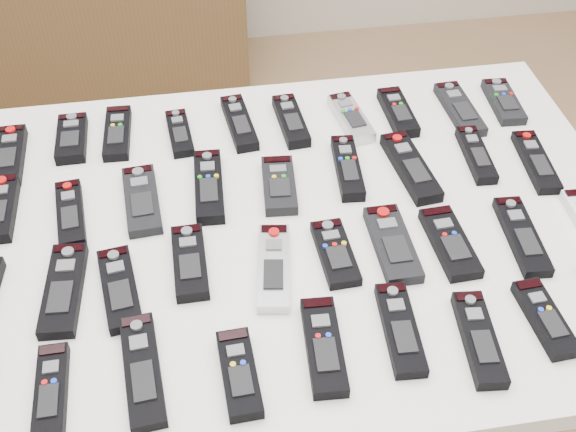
{
  "coord_description": "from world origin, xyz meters",
  "views": [
    {
      "loc": [
        -0.05,
        -0.89,
        1.68
      ],
      "look_at": [
        0.09,
        0.01,
        0.8
      ],
      "focal_mm": 45.0,
      "sensor_mm": 36.0,
      "label": 1
    }
  ],
  "objects": [
    {
      "name": "table",
      "position": [
        0.09,
        0.01,
        0.72
      ],
      "size": [
        1.25,
        0.88,
        0.78
      ],
      "color": "white",
      "rests_on": "ground"
    },
    {
      "name": "remote_0",
      "position": [
        -0.41,
        0.28,
        0.79
      ],
      "size": [
        0.06,
        0.17,
        0.02
      ],
      "primitive_type": "cube",
      "rotation": [
        0.0,
        0.0,
        0.02
      ],
      "color": "black",
      "rests_on": "table"
    },
    {
      "name": "remote_1",
      "position": [
        -0.3,
        0.31,
        0.79
      ],
      "size": [
        0.06,
        0.14,
        0.02
      ],
      "primitive_type": "cube",
      "rotation": [
        0.0,
        0.0,
        0.0
      ],
      "color": "black",
      "rests_on": "table"
    },
    {
      "name": "remote_2",
      "position": [
        -0.21,
        0.32,
        0.79
      ],
      "size": [
        0.06,
        0.16,
        0.02
      ],
      "primitive_type": "cube",
      "rotation": [
        0.0,
        0.0,
        -0.04
      ],
      "color": "black",
      "rests_on": "table"
    },
    {
      "name": "remote_3",
      "position": [
        -0.08,
        0.3,
        0.79
      ],
      "size": [
        0.05,
        0.14,
        0.02
      ],
      "primitive_type": "cube",
      "rotation": [
        0.0,
        0.0,
        0.08
      ],
      "color": "black",
      "rests_on": "table"
    },
    {
      "name": "remote_4",
      "position": [
        0.04,
        0.31,
        0.79
      ],
      "size": [
        0.06,
        0.18,
        0.02
      ],
      "primitive_type": "cube",
      "rotation": [
        0.0,
        0.0,
        0.1
      ],
      "color": "black",
      "rests_on": "table"
    },
    {
      "name": "remote_5",
      "position": [
        0.15,
        0.3,
        0.79
      ],
      "size": [
        0.06,
        0.16,
        0.02
      ],
      "primitive_type": "cube",
      "rotation": [
        0.0,
        0.0,
        0.06
      ],
      "color": "black",
      "rests_on": "table"
    },
    {
      "name": "remote_6",
      "position": [
        0.27,
        0.29,
        0.79
      ],
      "size": [
        0.07,
        0.16,
        0.02
      ],
      "primitive_type": "cube",
      "rotation": [
        0.0,
        0.0,
        0.14
      ],
      "color": "#B7B7BC",
      "rests_on": "table"
    },
    {
      "name": "remote_7",
      "position": [
        0.37,
        0.29,
        0.79
      ],
      "size": [
        0.05,
        0.15,
        0.02
      ],
      "primitive_type": "cube",
      "rotation": [
        0.0,
        0.0,
        0.02
      ],
      "color": "black",
      "rests_on": "table"
    },
    {
      "name": "remote_8",
      "position": [
        0.5,
        0.29,
        0.79
      ],
      "size": [
        0.06,
        0.18,
        0.02
      ],
      "primitive_type": "cube",
      "rotation": [
        0.0,
        0.0,
        0.04
      ],
      "color": "black",
      "rests_on": "table"
    },
    {
      "name": "remote_9",
      "position": [
        0.6,
        0.3,
        0.79
      ],
      "size": [
        0.06,
        0.15,
        0.02
      ],
      "primitive_type": "cube",
      "rotation": [
        0.0,
        0.0,
        -0.06
      ],
      "color": "black",
      "rests_on": "table"
    },
    {
      "name": "remote_11",
      "position": [
        -0.29,
        0.09,
        0.79
      ],
      "size": [
        0.06,
        0.17,
        0.02
      ],
      "primitive_type": "cube",
      "rotation": [
        0.0,
        0.0,
        0.11
      ],
      "color": "black",
      "rests_on": "table"
    },
    {
      "name": "remote_12",
      "position": [
        -0.16,
        0.11,
        0.79
      ],
      "size": [
        0.07,
        0.18,
        0.02
      ],
      "primitive_type": "cube",
      "rotation": [
        0.0,
        0.0,
        0.07
      ],
      "color": "black",
      "rests_on": "table"
    },
    {
      "name": "remote_13",
      "position": [
        -0.04,
        0.12,
        0.79
      ],
      "size": [
        0.06,
        0.19,
        0.02
      ],
      "primitive_type": "cube",
      "rotation": [
        0.0,
        0.0,
        -0.05
      ],
      "color": "black",
      "rests_on": "table"
    },
    {
      "name": "remote_14",
      "position": [
        0.09,
        0.11,
        0.79
      ],
      "size": [
        0.07,
        0.15,
        0.02
      ],
      "primitive_type": "cube",
      "rotation": [
        0.0,
        0.0,
        -0.08
      ],
      "color": "black",
      "rests_on": "table"
    },
    {
      "name": "remote_15",
      "position": [
        0.23,
        0.13,
        0.79
      ],
      "size": [
        0.06,
        0.17,
        0.02
      ],
      "primitive_type": "cube",
      "rotation": [
        0.0,
        0.0,
        -0.08
      ],
      "color": "black",
      "rests_on": "table"
    },
    {
      "name": "remote_16",
      "position": [
        0.35,
        0.12,
        0.79
      ],
      "size": [
        0.07,
        0.2,
        0.02
      ],
      "primitive_type": "cube",
      "rotation": [
        0.0,
        0.0,
        0.1
      ],
      "color": "black",
      "rests_on": "table"
    },
    {
      "name": "remote_17",
      "position": [
        0.49,
        0.13,
        0.79
      ],
      "size": [
        0.05,
        0.16,
        0.02
      ],
      "primitive_type": "cube",
      "rotation": [
        0.0,
        0.0,
        -0.06
      ],
      "color": "black",
      "rests_on": "table"
    },
    {
      "name": "remote_18",
      "position": [
        0.59,
        0.1,
        0.79
      ],
      "size": [
        0.06,
        0.18,
        0.02
      ],
      "primitive_type": "cube",
      "rotation": [
        0.0,
        0.0,
        -0.09
      ],
      "color": "black",
      "rests_on": "table"
    },
    {
      "name": "remote_20",
      "position": [
        -0.29,
        -0.09,
        0.79
      ],
      "size": [
        0.07,
        0.19,
        0.02
      ],
      "primitive_type": "cube",
      "rotation": [
        0.0,
        0.0,
        -0.07
      ],
      "color": "black",
      "rests_on": "table"
    },
    {
      "name": "remote_21",
      "position": [
        -0.2,
        -0.1,
        0.79
      ],
      "size": [
        0.08,
        0.18,
        0.02
      ],
      "primitive_type": "cube",
      "rotation": [
        0.0,
        0.0,
        0.14
      ],
      "color": "black",
      "rests_on": "table"
    },
    {
      "name": "remote_22",
      "position": [
        -0.08,
        -0.06,
        0.79
      ],
      "size": [
        0.05,
        0.16,
        0.02
      ],
      "primitive_type": "cube",
      "rotation": [
        0.0,
        0.0,
        0.01
      ],
      "color": "black",
      "rests_on": "table"
    },
    {
      "name": "remote_23",
      "position": [
        0.05,
        -0.09,
        0.79
      ],
      "size": [
        0.08,
        0.19,
        0.02
      ],
      "primitive_type": "cube",
      "rotation": [
        0.0,
        0.0,
        -0.16
      ],
      "color": "#B7B7BC",
      "rests_on": "table"
    },
    {
      "name": "remote_24",
      "position": [
        0.16,
        -0.08,
        0.79
      ],
      "size": [
        0.06,
        0.15,
        0.02
      ],
      "primitive_type": "cube",
      "rotation": [
        0.0,
        0.0,
        0.04
      ],
      "color": "black",
      "rests_on": "table"
    },
    {
      "name": "remote_25",
      "position": [
        0.26,
        -0.07,
        0.79
      ],
      "size": [
        0.06,
        0.17,
        0.02
      ],
      "primitive_type": "cube",
      "rotation": [
        0.0,
        0.0,
        0.01
      ],
      "color": "black",
      "rests_on": "table"
    },
    {
      "name": "remote_26",
      "position": [
        0.36,
        -0.09,
        0.79
      ],
      "size": [
        0.07,
        0.16,
        0.02
      ],
      "primitive_type": "cube",
      "rotation": [
        0.0,
        0.0,
        0.04
      ],
      "color": "black",
      "rests_on": "table"
    },
    {
      "name": "remote_27",
      "position": [
        0.49,
        -0.09,
        0.79
      ],
      "size": [
        0.06,
        0.18,
        0.02
      ],
      "primitive_type": "cube",
      "rotation": [
        0.0,
        0.0,
        -0.07
      ],
      "color": "black",
      "rests_on": "table"
    },
    {
      "name": "remote_30",
      "position": [
        -0.29,
        -0.28,
        0.79
      ],
      "size": [
        0.04,
        0.15,
        0.02
      ],
      "primitive_type": "cube",
      "rotation": [
        0.0,
        0.0,
        0.01
      ],
      "color": "black",
      "rests_on": "table"
    },
    {
      "name": "remote_31",
      "position": [
        -0.17,
        -0.26,
        0.79
      ],
      "size": [
        0.07,
        0.2,
        0.02
      ],
      "primitive_type": "cube",
      "rotation": [
        0.0,
        0.0,
        0.08
      ],
      "color": "black",
      "rests_on": "table"
    },
    {
      "name": "remote_32",
      "position": [
        -0.03,
        -0.29,
        0.79
      ],
      "size": [
        0.06,
        0.15,
        0.02
      ],
      "primitive_type": "cube",
      "rotation": [
        0.0,
        0.0,
        0.04
      ],
      "color": "black",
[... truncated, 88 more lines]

